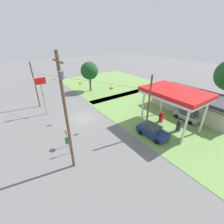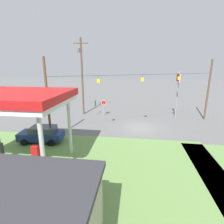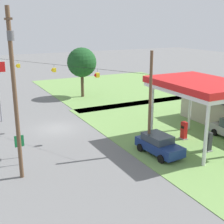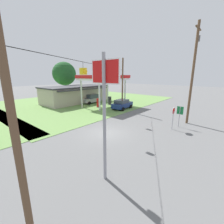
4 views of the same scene
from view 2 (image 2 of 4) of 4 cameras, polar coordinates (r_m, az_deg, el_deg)
The scene contains 10 objects.
ground_plane at distance 22.50m, azimuth 9.18°, elevation -5.17°, with size 160.00×160.00×0.00m, color slate.
gas_station_canopy at distance 14.83m, azimuth -30.60°, elevation 3.62°, with size 8.52×6.02×5.85m.
fuel_pump_near at distance 15.36m, azimuth -23.52°, elevation -13.05°, with size 0.71×0.56×1.69m.
fuel_pump_far at distance 17.13m, azimuth -32.79°, elevation -11.32°, with size 0.71×0.56×1.69m.
car_at_pumps_front at distance 19.41m, azimuth -21.95°, elevation -6.68°, with size 4.48×2.39×1.69m.
stop_sign_roadside at distance 26.99m, azimuth -2.72°, elevation 2.45°, with size 0.80×0.08×2.50m.
stop_sign_overhead at distance 26.65m, azimuth 20.65°, elevation 7.98°, with size 0.22×1.86×6.93m.
route_sign at distance 27.55m, azimuth -5.43°, elevation 2.44°, with size 0.10×0.70×2.40m.
utility_pole_main at distance 27.81m, azimuth -9.83°, elevation 12.26°, with size 2.20×0.44×11.61m.
signal_span_gantry at distance 21.37m, azimuth 9.70°, elevation 6.41°, with size 19.10×10.24×8.51m.
Camera 2 is at (0.83, 21.11, 7.74)m, focal length 28.00 mm.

